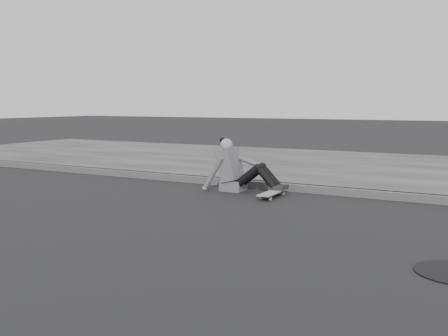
# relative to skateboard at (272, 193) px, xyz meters

# --- Properties ---
(ground) EXTENTS (80.00, 80.00, 0.00)m
(ground) POSITION_rel_skateboard_xyz_m (1.03, -1.91, -0.07)
(ground) COLOR black
(ground) RESTS_ON ground
(curb) EXTENTS (24.00, 0.16, 0.12)m
(curb) POSITION_rel_skateboard_xyz_m (1.03, 0.67, -0.01)
(curb) COLOR #484848
(curb) RESTS_ON ground
(sidewalk) EXTENTS (24.00, 6.00, 0.12)m
(sidewalk) POSITION_rel_skateboard_xyz_m (1.03, 3.69, -0.01)
(sidewalk) COLOR #3E3E3E
(sidewalk) RESTS_ON ground
(skateboard) EXTENTS (0.20, 0.78, 0.09)m
(skateboard) POSITION_rel_skateboard_xyz_m (0.00, 0.00, 0.00)
(skateboard) COLOR gray
(skateboard) RESTS_ON ground
(seated_woman) EXTENTS (1.38, 0.46, 0.88)m
(seated_woman) POSITION_rel_skateboard_xyz_m (-0.73, 0.25, 0.29)
(seated_woman) COLOR #565659
(seated_woman) RESTS_ON ground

